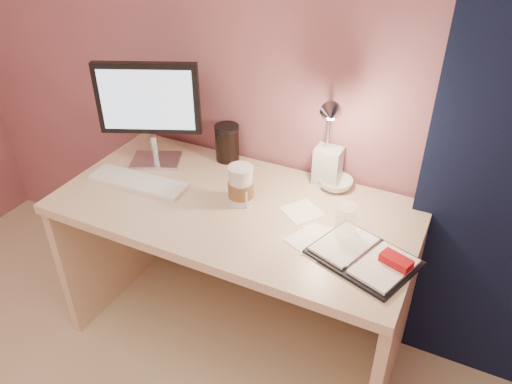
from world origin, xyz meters
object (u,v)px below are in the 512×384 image
at_px(planner, 366,257).
at_px(bowl, 336,184).
at_px(monitor, 149,105).
at_px(clear_cup, 345,222).
at_px(keyboard, 138,182).
at_px(product_box, 328,166).
at_px(lotion_bottle, 243,192).
at_px(desk_lamp, 311,134).
at_px(dark_jar, 227,145).
at_px(coffee_cup, 241,186).
at_px(desk, 244,239).

bearing_deg(planner, bowl, 141.02).
distance_m(monitor, clear_cup, 0.95).
height_order(monitor, planner, monitor).
xyz_separation_m(monitor, bowl, (0.78, 0.14, -0.25)).
distance_m(keyboard, product_box, 0.78).
bearing_deg(product_box, clear_cup, -61.03).
bearing_deg(monitor, planner, -36.74).
distance_m(lotion_bottle, desk_lamp, 0.34).
height_order(monitor, keyboard, monitor).
bearing_deg(dark_jar, planner, -27.95).
bearing_deg(lotion_bottle, coffee_cup, 141.96).
xyz_separation_m(desk, monitor, (-0.47, 0.06, 0.50)).
bearing_deg(bowl, monitor, -169.55).
relative_size(clear_cup, desk_lamp, 0.31).
distance_m(desk, monitor, 0.69).
xyz_separation_m(keyboard, desk_lamp, (0.65, 0.24, 0.26)).
height_order(coffee_cup, clear_cup, coffee_cup).
bearing_deg(desk, monitor, 172.35).
distance_m(desk, keyboard, 0.50).
relative_size(bowl, lotion_bottle, 1.20).
relative_size(planner, dark_jar, 2.64).
bearing_deg(dark_jar, lotion_bottle, -51.92).
height_order(bowl, desk_lamp, desk_lamp).
height_order(dark_jar, product_box, product_box).
height_order(keyboard, planner, planner).
xyz_separation_m(clear_cup, lotion_bottle, (-0.41, 0.02, -0.01)).
bearing_deg(product_box, dark_jar, -178.92).
distance_m(planner, desk_lamp, 0.50).
xyz_separation_m(clear_cup, desk_lamp, (-0.22, 0.21, 0.20)).
relative_size(desk, planner, 3.59).
distance_m(bowl, product_box, 0.08).
bearing_deg(product_box, coffee_cup, -131.45).
xyz_separation_m(desk, bowl, (0.31, 0.21, 0.25)).
distance_m(clear_cup, dark_jar, 0.71).
xyz_separation_m(clear_cup, product_box, (-0.18, 0.32, 0.01)).
xyz_separation_m(monitor, product_box, (0.74, 0.17, -0.19)).
bearing_deg(coffee_cup, clear_cup, -4.20).
bearing_deg(lotion_bottle, bowl, 43.36).
bearing_deg(coffee_cup, desk_lamp, 40.07).
height_order(clear_cup, bowl, clear_cup).
bearing_deg(monitor, keyboard, -101.02).
xyz_separation_m(bowl, dark_jar, (-0.51, 0.02, 0.05)).
height_order(planner, coffee_cup, coffee_cup).
xyz_separation_m(desk, coffee_cup, (0.02, -0.05, 0.30)).
bearing_deg(planner, product_box, 144.20).
bearing_deg(clear_cup, planner, -39.74).
xyz_separation_m(coffee_cup, desk_lamp, (0.21, 0.18, 0.19)).
height_order(monitor, desk_lamp, monitor).
bearing_deg(keyboard, planner, -5.81).
height_order(keyboard, desk_lamp, desk_lamp).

